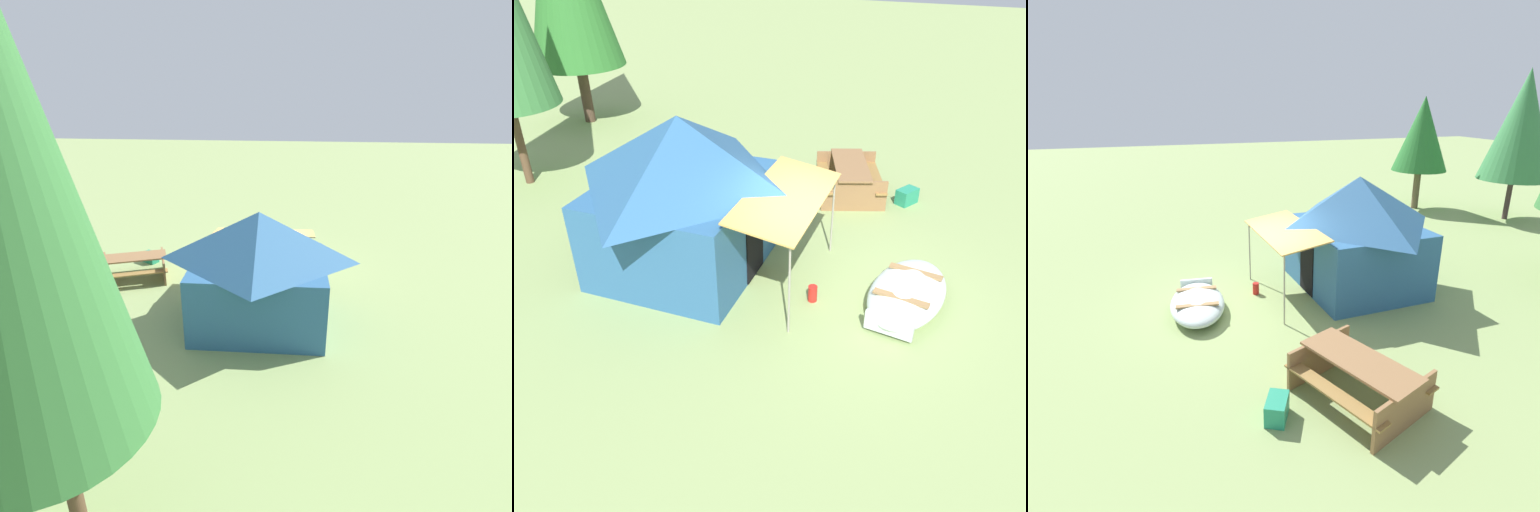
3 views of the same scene
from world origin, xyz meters
The scene contains 8 objects.
ground_plane centered at (0.00, 0.00, 0.00)m, with size 80.00×80.00×0.00m, color #899F5E.
beached_rowboat centered at (0.18, -1.32, 0.23)m, with size 2.34×1.48×0.44m.
canvas_cabin_tent centered at (-0.02, 2.82, 1.50)m, with size 3.50×4.14×2.90m.
picnic_table centered at (4.10, 0.74, 0.49)m, with size 2.39×2.09×0.77m.
cooler_box centered at (4.10, -0.65, 0.18)m, with size 0.50×0.31×0.36m, color #248B66.
fuel_can centered at (-0.33, 0.21, 0.15)m, with size 0.16×0.16×0.30m, color red.
pine_tree_back_right centered at (-6.84, 9.51, 3.25)m, with size 2.38×2.38×4.83m.
pine_tree_side centered at (-4.01, 11.94, 3.71)m, with size 2.74×2.74×5.79m.
Camera 3 is at (9.10, -2.24, 4.63)m, focal length 29.49 mm.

